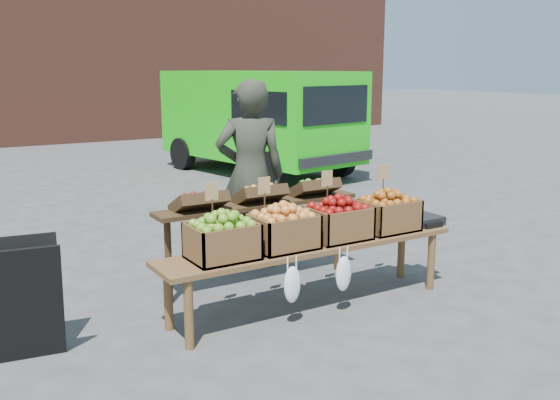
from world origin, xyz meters
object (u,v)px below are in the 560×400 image
crate_russet_pears (283,232)px  crate_red_apples (338,223)px  delivery_van (258,123)px  chalkboard_sign (19,301)px  weighing_scale (421,220)px  vendor (250,174)px  back_table (259,232)px  crate_golden_apples (222,241)px  crate_green_apples (387,215)px  display_bench (311,276)px

crate_russet_pears → crate_red_apples: same height
delivery_van → chalkboard_sign: 8.07m
delivery_van → weighing_scale: bearing=-116.3°
weighing_scale → chalkboard_sign: bearing=175.7°
vendor → back_table: size_ratio=0.91×
crate_golden_apples → crate_green_apples: 1.65m
vendor → delivery_van: bearing=-96.0°
delivery_van → crate_russet_pears: (-3.33, -6.30, -0.26)m
delivery_van → crate_green_apples: size_ratio=8.67×
crate_green_apples → weighing_scale: 0.44m
display_bench → weighing_scale: size_ratio=7.94×
delivery_van → display_bench: (-3.06, -6.30, -0.69)m
chalkboard_sign → crate_red_apples: size_ratio=1.73×
weighing_scale → vendor: bearing=130.9°
crate_russet_pears → vendor: bearing=72.5°
crate_red_apples → back_table: bearing=116.8°
crate_red_apples → weighing_scale: bearing=0.0°
crate_red_apples → weighing_scale: (0.97, 0.00, -0.10)m
vendor → crate_green_apples: size_ratio=3.82×
crate_red_apples → crate_russet_pears: bearing=180.0°
back_table → crate_red_apples: size_ratio=4.20×
crate_russet_pears → weighing_scale: 1.53m
chalkboard_sign → crate_green_apples: size_ratio=1.73×
vendor → back_table: 0.75m
display_bench → crate_red_apples: bearing=0.0°
crate_golden_apples → crate_red_apples: size_ratio=1.00×
chalkboard_sign → crate_green_apples: (3.09, -0.27, 0.28)m
chalkboard_sign → display_bench: chalkboard_sign is taller
chalkboard_sign → crate_golden_apples: (1.44, -0.27, 0.28)m
crate_red_apples → crate_green_apples: 0.55m
crate_green_apples → crate_red_apples: bearing=180.0°
crate_green_apples → vendor: bearing=118.2°
delivery_van → display_bench: delivery_van is taller
display_bench → crate_green_apples: 0.93m
crate_golden_apples → weighing_scale: bearing=0.0°
back_table → display_bench: back_table is taller
crate_golden_apples → crate_russet_pears: size_ratio=1.00×
vendor → crate_red_apples: bearing=120.6°
display_bench → weighing_scale: bearing=0.0°
chalkboard_sign → display_bench: (2.26, -0.27, -0.15)m
delivery_van → crate_russet_pears: bearing=-128.2°
delivery_van → display_bench: bearing=-126.2°
chalkboard_sign → crate_green_apples: 3.11m
crate_green_apples → crate_russet_pears: bearing=180.0°
crate_russet_pears → crate_green_apples: size_ratio=1.00×
crate_russet_pears → crate_green_apples: bearing=0.0°
back_table → crate_red_apples: 0.83m
vendor → crate_russet_pears: size_ratio=3.82×
back_table → crate_green_apples: back_table is taller
chalkboard_sign → crate_golden_apples: 1.49m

